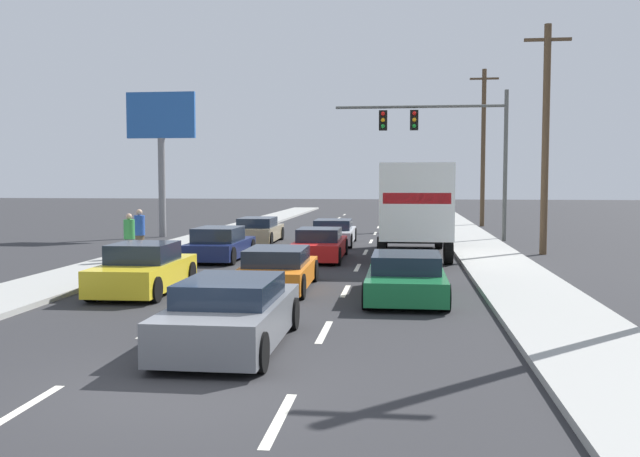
{
  "coord_description": "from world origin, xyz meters",
  "views": [
    {
      "loc": [
        3.21,
        -9.54,
        2.99
      ],
      "look_at": [
        0.73,
        11.12,
        1.51
      ],
      "focal_mm": 38.93,
      "sensor_mm": 36.0,
      "label": 1
    }
  ],
  "objects": [
    {
      "name": "ground_plane",
      "position": [
        0.0,
        25.0,
        0.0
      ],
      "size": [
        140.0,
        140.0,
        0.0
      ],
      "primitive_type": "plane",
      "color": "#2B2B2D"
    },
    {
      "name": "sidewalk_right",
      "position": [
        6.5,
        20.0,
        0.07
      ],
      "size": [
        2.51,
        80.0,
        0.14
      ],
      "primitive_type": "cube",
      "color": "#9E9E99",
      "rests_on": "ground_plane"
    },
    {
      "name": "sidewalk_left",
      "position": [
        -6.5,
        20.0,
        0.07
      ],
      "size": [
        2.51,
        80.0,
        0.14
      ],
      "primitive_type": "cube",
      "color": "#9E9E99",
      "rests_on": "ground_plane"
    },
    {
      "name": "lane_markings",
      "position": [
        0.0,
        21.29,
        0.0
      ],
      "size": [
        3.54,
        57.0,
        0.01
      ],
      "color": "silver",
      "rests_on": "ground_plane"
    },
    {
      "name": "car_tan",
      "position": [
        -3.54,
        22.4,
        0.57
      ],
      "size": [
        1.94,
        4.44,
        1.21
      ],
      "color": "tan",
      "rests_on": "ground_plane"
    },
    {
      "name": "car_navy",
      "position": [
        -3.52,
        15.45,
        0.57
      ],
      "size": [
        1.84,
        4.28,
        1.23
      ],
      "color": "#141E4C",
      "rests_on": "ground_plane"
    },
    {
      "name": "car_yellow",
      "position": [
        -3.59,
        7.99,
        0.59
      ],
      "size": [
        1.91,
        4.16,
        1.31
      ],
      "color": "yellow",
      "rests_on": "ground_plane"
    },
    {
      "name": "car_silver",
      "position": [
        0.03,
        22.08,
        0.53
      ],
      "size": [
        2.02,
        4.62,
        1.14
      ],
      "color": "#B7BABF",
      "rests_on": "ground_plane"
    },
    {
      "name": "car_red",
      "position": [
        0.14,
        15.96,
        0.54
      ],
      "size": [
        1.88,
        4.47,
        1.18
      ],
      "color": "red",
      "rests_on": "ground_plane"
    },
    {
      "name": "car_orange",
      "position": [
        -0.16,
        8.87,
        0.54
      ],
      "size": [
        1.93,
        4.16,
        1.14
      ],
      "color": "orange",
      "rests_on": "ground_plane"
    },
    {
      "name": "car_gray",
      "position": [
        0.19,
        2.38,
        0.59
      ],
      "size": [
        1.91,
        4.24,
        1.24
      ],
      "color": "slate",
      "rests_on": "ground_plane"
    },
    {
      "name": "box_truck",
      "position": [
        3.62,
        17.21,
        2.03
      ],
      "size": [
        2.71,
        8.53,
        3.54
      ],
      "color": "white",
      "rests_on": "ground_plane"
    },
    {
      "name": "car_green",
      "position": [
        3.3,
        7.91,
        0.53
      ],
      "size": [
        2.0,
        4.54,
        1.13
      ],
      "color": "#196B38",
      "rests_on": "ground_plane"
    },
    {
      "name": "traffic_signal_mast",
      "position": [
        4.76,
        24.83,
        5.28
      ],
      "size": [
        8.32,
        0.69,
        7.28
      ],
      "color": "#595B56",
      "rests_on": "ground_plane"
    },
    {
      "name": "utility_pole_mid",
      "position": [
        8.77,
        18.79,
        4.65
      ],
      "size": [
        1.8,
        0.28,
        9.03
      ],
      "color": "brown",
      "rests_on": "ground_plane"
    },
    {
      "name": "utility_pole_far",
      "position": [
        8.23,
        35.46,
        5.09
      ],
      "size": [
        1.8,
        0.28,
        9.9
      ],
      "color": "brown",
      "rests_on": "ground_plane"
    },
    {
      "name": "roadside_billboard",
      "position": [
        -9.17,
        25.1,
        5.23
      ],
      "size": [
        3.61,
        0.36,
        7.45
      ],
      "color": "slate",
      "rests_on": "ground_plane"
    },
    {
      "name": "pedestrian_near_corner",
      "position": [
        -6.24,
        13.51,
        0.97
      ],
      "size": [
        0.38,
        0.38,
        1.67
      ],
      "color": "#3F3F42",
      "rests_on": "sidewalk_left"
    },
    {
      "name": "pedestrian_mid_block",
      "position": [
        -6.29,
        14.6,
        1.02
      ],
      "size": [
        0.38,
        0.38,
        1.76
      ],
      "color": "brown",
      "rests_on": "sidewalk_left"
    }
  ]
}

